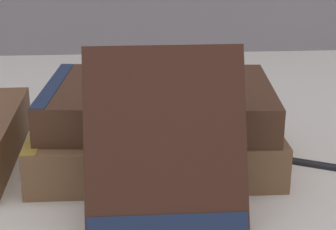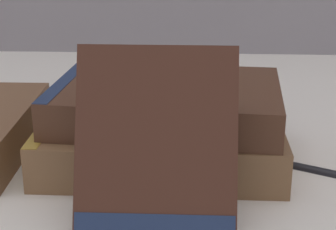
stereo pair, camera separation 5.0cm
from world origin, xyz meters
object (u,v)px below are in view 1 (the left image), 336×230
book_flat_bottom (153,142)px  pocket_watch (189,88)px  book_flat_top (158,102)px  book_leaning_front (171,146)px

book_flat_bottom → pocket_watch: size_ratio=3.34×
pocket_watch → book_flat_top: bearing=137.1°
book_flat_top → pocket_watch: 0.04m
book_flat_bottom → book_flat_top: 0.03m
book_flat_top → pocket_watch: pocket_watch is taller
book_flat_bottom → pocket_watch: 0.06m
book_flat_top → pocket_watch: size_ratio=3.27×
book_leaning_front → pocket_watch: (0.02, 0.08, 0.01)m
book_leaning_front → pocket_watch: book_leaning_front is taller
book_flat_top → pocket_watch: (0.02, -0.02, 0.02)m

